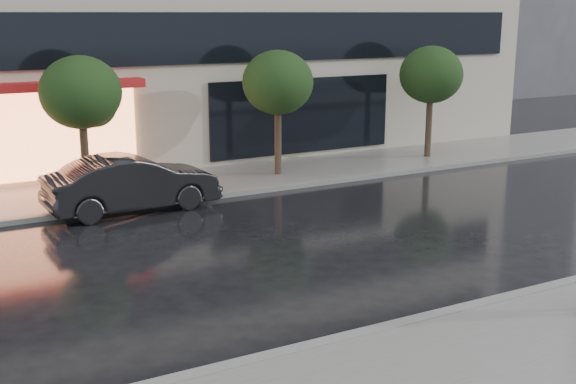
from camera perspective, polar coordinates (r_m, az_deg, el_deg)
ground at (r=13.27m, az=7.95°, el=-8.69°), size 120.00×120.00×0.00m
sidewalk_near at (r=11.06m, az=18.24°, el=-13.79°), size 60.00×4.50×0.12m
sidewalk_far at (r=21.94m, az=-8.05°, el=0.61°), size 60.00×3.50×0.12m
curb_near at (r=12.52m, az=10.70°, el=-9.89°), size 60.00×0.25×0.14m
curb_far at (r=20.35m, az=-6.31°, el=-0.36°), size 60.00×0.25×0.14m
tree_mid_west at (r=20.42m, az=-15.91°, el=7.38°), size 2.20×2.20×3.99m
tree_mid_east at (r=22.50m, az=-0.71°, el=8.47°), size 2.20×2.20×3.99m
tree_far_east at (r=25.84m, az=11.29°, el=8.92°), size 2.20×2.20×3.99m
parked_car at (r=19.31m, az=-12.21°, el=0.67°), size 4.58×1.80×1.48m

